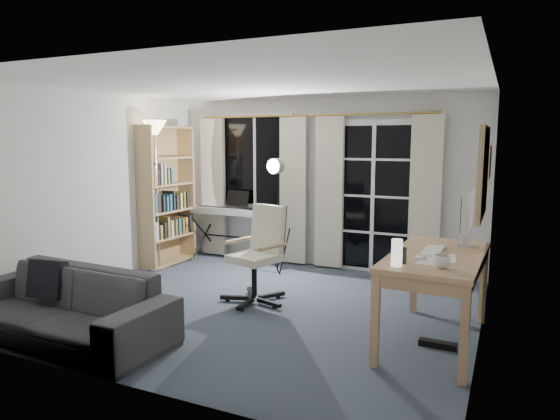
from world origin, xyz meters
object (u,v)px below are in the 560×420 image
object	(u,v)px
office_chair	(262,245)
monitor	(467,214)
torchiere_lamp	(155,150)
mug	(442,260)
sofa	(60,294)
bookshelf	(164,199)
desk	(437,265)
studio_light	(276,179)
keyboard_piano	(234,212)

from	to	relation	value
office_chair	monitor	size ratio (longest dim) A/B	1.85
torchiere_lamp	mug	size ratio (longest dim) A/B	15.53
monitor	mug	world-z (taller)	monitor
torchiere_lamp	mug	world-z (taller)	torchiere_lamp
mug	sofa	world-z (taller)	mug
bookshelf	desk	xyz separation A→B (m)	(4.01, -1.34, -0.24)
office_chair	mug	size ratio (longest dim) A/B	8.12
torchiere_lamp	studio_light	xyz separation A→B (m)	(1.57, 0.55, -0.39)
monitor	bookshelf	bearing A→B (deg)	170.36
monitor	sofa	xyz separation A→B (m)	(-3.30, -1.79, -0.70)
office_chair	desk	world-z (taller)	office_chair
torchiere_lamp	sofa	distance (m)	2.78
bookshelf	studio_light	xyz separation A→B (m)	(1.70, 0.23, 0.33)
studio_light	mug	distance (m)	3.20
bookshelf	mug	distance (m)	4.50
torchiere_lamp	desk	bearing A→B (deg)	-14.79
keyboard_piano	sofa	bearing A→B (deg)	-88.69
keyboard_piano	desk	size ratio (longest dim) A/B	0.88
bookshelf	office_chair	distance (m)	2.27
mug	office_chair	bearing A→B (deg)	155.60
studio_light	sofa	xyz separation A→B (m)	(-0.80, -2.91, -0.86)
keyboard_piano	studio_light	bearing A→B (deg)	-21.08
bookshelf	keyboard_piano	size ratio (longest dim) A/B	1.48
studio_light	office_chair	bearing A→B (deg)	-57.37
studio_light	office_chair	size ratio (longest dim) A/B	1.48
sofa	studio_light	bearing A→B (deg)	77.23
studio_light	mug	xyz separation A→B (m)	(2.40, -2.07, -0.40)
studio_light	desk	xyz separation A→B (m)	(2.30, -1.57, -0.57)
office_chair	studio_light	bearing A→B (deg)	124.46
torchiere_lamp	office_chair	world-z (taller)	torchiere_lamp
studio_light	sofa	bearing A→B (deg)	-90.11
desk	sofa	distance (m)	3.40
studio_light	monitor	size ratio (longest dim) A/B	2.73
desk	mug	xyz separation A→B (m)	(0.10, -0.50, 0.17)
mug	desk	bearing A→B (deg)	101.31
mug	studio_light	bearing A→B (deg)	139.29
keyboard_piano	monitor	world-z (taller)	monitor
office_chair	mug	xyz separation A→B (m)	(2.05, -0.93, 0.24)
office_chair	monitor	distance (m)	2.20
bookshelf	studio_light	distance (m)	1.75
mug	sofa	size ratio (longest dim) A/B	0.06
desk	office_chair	bearing A→B (deg)	169.88
keyboard_piano	studio_light	distance (m)	1.06
bookshelf	sofa	bearing A→B (deg)	-69.23
desk	keyboard_piano	bearing A→B (deg)	151.21
studio_light	sofa	world-z (taller)	studio_light
desk	sofa	world-z (taller)	sofa
monitor	sofa	world-z (taller)	monitor
monitor	sofa	distance (m)	3.82
office_chair	bookshelf	bearing A→B (deg)	173.25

